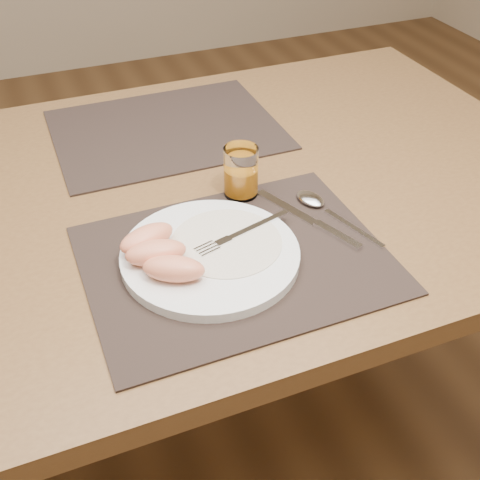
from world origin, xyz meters
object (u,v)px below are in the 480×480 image
Objects in this scene: placemat_near at (236,259)px; placemat_far at (166,130)px; knife at (316,223)px; spoon at (317,203)px; fork at (236,235)px; juice_glass at (241,174)px; plate at (210,255)px; table at (199,222)px.

placemat_near and placemat_far have the same top height.
knife is 0.05m from spoon.
juice_glass is (0.06, 0.13, 0.02)m from fork.
placemat_near is at bearing -168.32° from knife.
plate reaches higher than placemat_near.
plate is at bearing -163.01° from spoon.
placemat_far is at bearing 88.09° from table.
juice_glass is (0.05, -0.28, 0.04)m from placemat_far.
plate is at bearing -103.32° from table.
spoon is at bearing 16.99° from plate.
placemat_far is at bearing 82.48° from plate.
table is 0.23m from plate.
knife is (0.14, 0.00, -0.02)m from fork.
placemat_near is 2.61× the size of fork.
fork is at bearing -163.97° from spoon.
placemat_far is 5.05× the size of juice_glass.
juice_glass is (0.07, 0.16, 0.04)m from placemat_near.
fork is 0.14m from juice_glass.
placemat_near is at bearing -156.22° from spoon.
table is 0.24m from placemat_far.
knife is at bearing -119.16° from spoon.
placemat_near is 2.38× the size of spoon.
fork reaches higher than placemat_near.
placemat_far is 0.43m from plate.
placemat_near is 0.04m from fork.
spoon is (0.03, 0.05, 0.00)m from knife.
table is 3.11× the size of placemat_near.
knife is 1.11× the size of spoon.
placemat_far is at bearing 87.35° from placemat_near.
placemat_near is 5.05× the size of juice_glass.
juice_glass is (0.06, -0.06, 0.13)m from table.
spoon is at bearing 16.03° from fork.
placemat_far is at bearing 113.66° from spoon.
fork is 1.94× the size of juice_glass.
placemat_near is 0.20m from spoon.
fork is (0.05, 0.02, 0.01)m from plate.
fork reaches higher than spoon.
plate is at bearing 159.90° from placemat_near.
table is at bearing 126.46° from knife.
knife is at bearing 5.56° from plate.
knife is 2.36× the size of juice_glass.
spoon is at bearing -66.34° from placemat_far.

